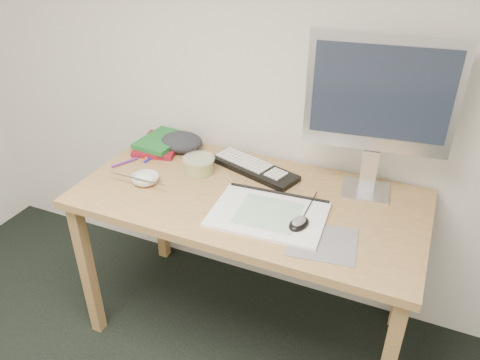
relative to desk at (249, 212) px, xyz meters
The scene contains 18 objects.
desk is the anchor object (origin of this frame).
mousepad 0.41m from the desk, 26.75° to the right, with size 0.23×0.21×0.00m, color gray.
sketchpad 0.18m from the desk, 39.75° to the right, with size 0.43×0.30×0.01m, color white.
keyboard 0.22m from the desk, 106.08° to the left, with size 0.41×0.13×0.02m, color black.
monitor 0.68m from the desk, 27.61° to the left, with size 0.55×0.19×0.64m.
mouse 0.30m from the desk, 27.43° to the right, with size 0.06×0.10×0.03m, color black.
rice_bowl 0.46m from the desk, 168.85° to the right, with size 0.12×0.12×0.04m, color white.
chopsticks 0.48m from the desk, 164.51° to the right, with size 0.02×0.02×0.26m, color #AFAFB1.
fruit_tub 0.31m from the desk, 161.70° to the left, with size 0.14×0.14×0.07m, color #DED14E.
book_red 0.61m from the desk, 157.63° to the left, with size 0.20×0.26×0.03m, color maroon.
book_green 0.61m from the desk, 157.35° to the left, with size 0.18×0.24×0.02m, color #1A6B2A.
cloth_lump 0.54m from the desk, 150.72° to the left, with size 0.17×0.14×0.07m, color #24282B.
pencil_pink 0.09m from the desk, 95.03° to the left, with size 0.01×0.01×0.19m, color pink.
pencil_tan 0.12m from the desk, 114.37° to the left, with size 0.01×0.01×0.18m, color #A77F58.
pencil_black 0.15m from the desk, 18.05° to the left, with size 0.01×0.01×0.18m, color black.
marker_blue 0.55m from the desk, 166.84° to the left, with size 0.01×0.01×0.13m, color #2320B0.
marker_orange 0.59m from the desk, 165.54° to the left, with size 0.01×0.01×0.14m, color orange.
marker_purple 0.63m from the desk, behind, with size 0.01×0.01×0.13m, color #5B2383.
Camera 1 is at (0.57, -0.05, 1.77)m, focal length 35.00 mm.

